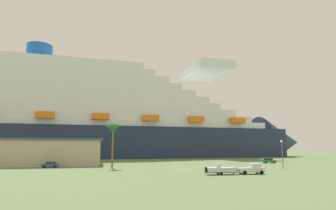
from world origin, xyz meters
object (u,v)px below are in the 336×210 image
cruise_ship (92,121)px  parked_car_blue_suv (50,165)px  pickup_truck (252,169)px  palm_tree (113,131)px  small_boat_on_trailer (224,170)px  street_lamp (282,150)px  parked_car_green_wagon (269,161)px

cruise_ship → parked_car_blue_suv: cruise_ship is taller
pickup_truck → palm_tree: size_ratio=0.47×
small_boat_on_trailer → street_lamp: street_lamp is taller
cruise_ship → street_lamp: size_ratio=33.49×
pickup_truck → parked_car_green_wagon: pickup_truck is taller
small_boat_on_trailer → parked_car_green_wagon: (30.98, 37.06, -0.13)m
pickup_truck → palm_tree: (-29.30, 21.68, 8.85)m
pickup_truck → small_boat_on_trailer: size_ratio=0.68×
street_lamp → parked_car_blue_suv: 63.05m
palm_tree → parked_car_green_wagon: (54.11, 15.29, -9.06)m
palm_tree → parked_car_blue_suv: palm_tree is taller
small_boat_on_trailer → street_lamp: (21.22, 12.66, 3.90)m
palm_tree → street_lamp: (44.36, -9.10, -5.04)m
cruise_ship → street_lamp: 100.57m
small_boat_on_trailer → parked_car_green_wagon: small_boat_on_trailer is taller
parked_car_green_wagon → parked_car_blue_suv: (-71.01, -9.99, -0.00)m
pickup_truck → parked_car_blue_suv: 53.50m
small_boat_on_trailer → parked_car_blue_suv: size_ratio=1.93×
cruise_ship → parked_car_green_wagon: size_ratio=52.39×
cruise_ship → palm_tree: 74.41m
pickup_truck → parked_car_green_wagon: bearing=56.1°
parked_car_green_wagon → parked_car_blue_suv: bearing=-172.0°
small_boat_on_trailer → street_lamp: 25.02m
small_boat_on_trailer → parked_car_blue_suv: 48.33m
street_lamp → small_boat_on_trailer: bearing=-149.2°
cruise_ship → small_boat_on_trailer: cruise_ship is taller
street_lamp → parked_car_blue_suv: street_lamp is taller
palm_tree → street_lamp: size_ratio=1.61×
cruise_ship → parked_car_blue_suv: (-4.67, -67.53, -18.15)m
palm_tree → street_lamp: bearing=-11.6°
street_lamp → parked_car_blue_suv: bearing=166.8°
palm_tree → street_lamp: palm_tree is taller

